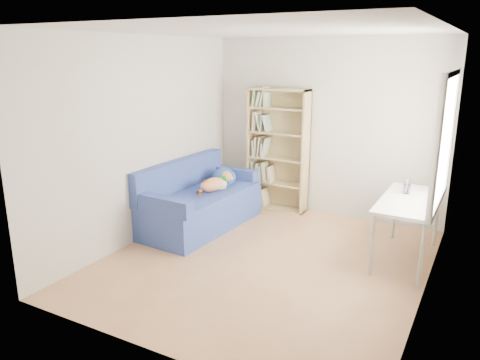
{
  "coord_description": "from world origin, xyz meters",
  "views": [
    {
      "loc": [
        2.18,
        -4.59,
        2.38
      ],
      "look_at": [
        -0.51,
        0.31,
        0.85
      ],
      "focal_mm": 35.0,
      "sensor_mm": 36.0,
      "label": 1
    }
  ],
  "objects_px": {
    "desk": "(409,205)",
    "pen_cup": "(407,188)",
    "sofa": "(199,202)",
    "bookshelf": "(278,155)"
  },
  "relations": [
    {
      "from": "desk",
      "to": "pen_cup",
      "type": "relative_size",
      "value": 7.47
    },
    {
      "from": "sofa",
      "to": "pen_cup",
      "type": "xyz_separation_m",
      "value": [
        2.68,
        0.46,
        0.47
      ]
    },
    {
      "from": "desk",
      "to": "sofa",
      "type": "bearing_deg",
      "value": -175.17
    },
    {
      "from": "sofa",
      "to": "desk",
      "type": "xyz_separation_m",
      "value": [
        2.75,
        0.23,
        0.33
      ]
    },
    {
      "from": "sofa",
      "to": "bookshelf",
      "type": "xyz_separation_m",
      "value": [
        0.64,
        1.23,
        0.51
      ]
    },
    {
      "from": "bookshelf",
      "to": "pen_cup",
      "type": "bearing_deg",
      "value": -20.69
    },
    {
      "from": "bookshelf",
      "to": "desk",
      "type": "height_order",
      "value": "bookshelf"
    },
    {
      "from": "sofa",
      "to": "pen_cup",
      "type": "distance_m",
      "value": 2.76
    },
    {
      "from": "desk",
      "to": "pen_cup",
      "type": "xyz_separation_m",
      "value": [
        -0.08,
        0.23,
        0.13
      ]
    },
    {
      "from": "sofa",
      "to": "bookshelf",
      "type": "bearing_deg",
      "value": 65.72
    }
  ]
}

